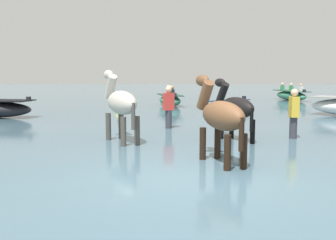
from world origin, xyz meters
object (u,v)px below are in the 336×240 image
object	(u,v)px
horse_trailing_bay	(221,118)
boat_near_port	(229,105)
horse_flank_black	(235,109)
horse_lead_pinto	(121,104)
boat_near_starboard	(170,100)
person_wading_close	(169,111)
boat_far_inshore	(291,95)
person_spectator_far	(294,117)
channel_buoy	(118,108)

from	to	relation	value
horse_trailing_bay	boat_near_port	size ratio (longest dim) A/B	0.86
horse_flank_black	boat_near_port	distance (m)	8.61
horse_lead_pinto	boat_near_starboard	bearing A→B (deg)	81.80
horse_lead_pinto	horse_trailing_bay	size ratio (longest dim) A/B	1.06
person_wading_close	boat_near_starboard	bearing A→B (deg)	87.98
horse_lead_pinto	person_wading_close	xyz separation A→B (m)	(1.28, 2.44, -0.39)
boat_far_inshore	person_spectator_far	distance (m)	15.39
boat_near_port	channel_buoy	bearing A→B (deg)	-175.98
horse_flank_black	person_spectator_far	xyz separation A→B (m)	(1.63, 0.31, -0.26)
horse_lead_pinto	boat_far_inshore	world-z (taller)	horse_lead_pinto
channel_buoy	person_wading_close	bearing A→B (deg)	-69.22
person_spectator_far	horse_trailing_bay	bearing A→B (deg)	-130.15
boat_near_port	person_spectator_far	distance (m)	8.17
boat_near_port	person_spectator_far	world-z (taller)	person_spectator_far
boat_near_starboard	person_spectator_far	bearing A→B (deg)	-74.19
horse_flank_black	horse_trailing_bay	bearing A→B (deg)	-107.04
person_wading_close	channel_buoy	size ratio (longest dim) A/B	2.45
boat_near_starboard	channel_buoy	xyz separation A→B (m)	(-2.48, -2.73, -0.17)
horse_trailing_bay	channel_buoy	world-z (taller)	horse_trailing_bay
horse_lead_pinto	channel_buoy	xyz separation A→B (m)	(-0.91, 8.20, -0.80)
channel_buoy	horse_lead_pinto	bearing A→B (deg)	-83.68
channel_buoy	person_spectator_far	bearing A→B (deg)	-54.96
boat_near_port	horse_trailing_bay	bearing A→B (deg)	-101.12
horse_flank_black	person_wading_close	bearing A→B (deg)	125.06
channel_buoy	horse_trailing_bay	bearing A→B (deg)	-73.99
horse_trailing_bay	person_spectator_far	size ratio (longest dim) A/B	1.23
boat_near_port	channel_buoy	distance (m)	5.23
horse_trailing_bay	boat_far_inshore	xyz separation A→B (m)	(7.27, 17.46, -0.56)
person_spectator_far	channel_buoy	world-z (taller)	person_spectator_far
horse_flank_black	boat_near_starboard	xyz separation A→B (m)	(-1.35, 10.84, -0.50)
boat_near_starboard	boat_far_inshore	xyz separation A→B (m)	(7.84, 4.08, 0.00)
horse_lead_pinto	boat_far_inshore	xyz separation A→B (m)	(9.42, 15.01, -0.63)
boat_near_starboard	person_spectator_far	world-z (taller)	person_spectator_far
channel_buoy	boat_far_inshore	bearing A→B (deg)	33.41
boat_near_starboard	person_wading_close	world-z (taller)	person_wading_close
horse_lead_pinto	person_spectator_far	bearing A→B (deg)	5.12
horse_trailing_bay	channel_buoy	xyz separation A→B (m)	(-3.06, 10.65, -0.73)
person_spectator_far	horse_lead_pinto	bearing A→B (deg)	-174.88
boat_far_inshore	channel_buoy	xyz separation A→B (m)	(-10.33, -6.81, -0.17)
boat_near_port	channel_buoy	world-z (taller)	channel_buoy
boat_near_starboard	horse_flank_black	bearing A→B (deg)	-82.90
horse_lead_pinto	boat_far_inshore	bearing A→B (deg)	57.90
horse_trailing_bay	boat_near_port	world-z (taller)	horse_trailing_bay
horse_lead_pinto	person_spectator_far	size ratio (longest dim) A/B	1.30
horse_trailing_bay	person_spectator_far	xyz separation A→B (m)	(2.41, 2.85, -0.32)
person_spectator_far	channel_buoy	bearing A→B (deg)	125.04
horse_trailing_bay	person_spectator_far	distance (m)	3.75
boat_near_starboard	boat_near_port	world-z (taller)	boat_near_starboard
person_spectator_far	horse_flank_black	bearing A→B (deg)	-169.07
horse_flank_black	boat_near_starboard	bearing A→B (deg)	97.10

